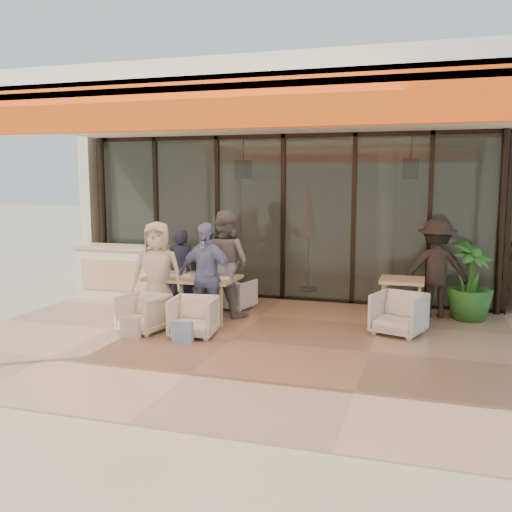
% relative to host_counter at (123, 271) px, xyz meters
% --- Properties ---
extents(ground, '(70.00, 70.00, 0.00)m').
position_rel_host_counter_xyz_m(ground, '(3.11, -2.30, -0.53)').
color(ground, '#C6B293').
rests_on(ground, ground).
extents(terrace_floor, '(8.00, 6.00, 0.01)m').
position_rel_host_counter_xyz_m(terrace_floor, '(3.11, -2.30, -0.53)').
color(terrace_floor, tan).
rests_on(terrace_floor, ground).
extents(terrace_structure, '(8.00, 6.00, 3.40)m').
position_rel_host_counter_xyz_m(terrace_structure, '(3.11, -2.56, 2.72)').
color(terrace_structure, silver).
rests_on(terrace_structure, ground).
extents(glass_storefront, '(8.08, 0.10, 3.20)m').
position_rel_host_counter_xyz_m(glass_storefront, '(3.11, 0.70, 1.07)').
color(glass_storefront, '#9EADA3').
rests_on(glass_storefront, ground).
extents(interior_block, '(9.05, 3.62, 3.52)m').
position_rel_host_counter_xyz_m(interior_block, '(3.12, 3.02, 1.70)').
color(interior_block, silver).
rests_on(interior_block, ground).
extents(host_counter, '(1.85, 0.65, 1.04)m').
position_rel_host_counter_xyz_m(host_counter, '(0.00, 0.00, 0.00)').
color(host_counter, silver).
rests_on(host_counter, ground).
extents(dining_table, '(1.50, 0.90, 0.93)m').
position_rel_host_counter_xyz_m(dining_table, '(2.06, -1.28, 0.16)').
color(dining_table, '#D6BD82').
rests_on(dining_table, ground).
extents(chair_far_left, '(0.69, 0.65, 0.71)m').
position_rel_host_counter_xyz_m(chair_far_left, '(1.65, -0.34, -0.18)').
color(chair_far_left, white).
rests_on(chair_far_left, ground).
extents(chair_far_right, '(0.72, 0.69, 0.62)m').
position_rel_host_counter_xyz_m(chair_far_right, '(2.49, -0.34, -0.22)').
color(chair_far_right, white).
rests_on(chair_far_right, ground).
extents(chair_near_left, '(0.76, 0.72, 0.67)m').
position_rel_host_counter_xyz_m(chair_near_left, '(1.65, -2.24, -0.20)').
color(chair_near_left, white).
rests_on(chair_near_left, ground).
extents(chair_near_right, '(0.73, 0.69, 0.67)m').
position_rel_host_counter_xyz_m(chair_near_right, '(2.49, -2.24, -0.19)').
color(chair_near_right, white).
rests_on(chair_near_right, ground).
extents(diner_navy, '(0.63, 0.50, 1.51)m').
position_rel_host_counter_xyz_m(diner_navy, '(1.65, -0.84, 0.22)').
color(diner_navy, '#191D37').
rests_on(diner_navy, ground).
extents(diner_grey, '(1.06, 0.93, 1.84)m').
position_rel_host_counter_xyz_m(diner_grey, '(2.49, -0.84, 0.39)').
color(diner_grey, slate).
rests_on(diner_grey, ground).
extents(diner_cream, '(0.92, 0.70, 1.69)m').
position_rel_host_counter_xyz_m(diner_cream, '(1.65, -1.74, 0.31)').
color(diner_cream, beige).
rests_on(diner_cream, ground).
extents(diner_periwinkle, '(1.05, 0.57, 1.69)m').
position_rel_host_counter_xyz_m(diner_periwinkle, '(2.49, -1.74, 0.32)').
color(diner_periwinkle, '#6B76B2').
rests_on(diner_periwinkle, ground).
extents(tote_bag_cream, '(0.30, 0.10, 0.34)m').
position_rel_host_counter_xyz_m(tote_bag_cream, '(1.65, -2.64, -0.36)').
color(tote_bag_cream, silver).
rests_on(tote_bag_cream, ground).
extents(tote_bag_blue, '(0.30, 0.10, 0.34)m').
position_rel_host_counter_xyz_m(tote_bag_blue, '(2.49, -2.64, -0.36)').
color(tote_bag_blue, '#99BFD8').
rests_on(tote_bag_blue, ground).
extents(side_table, '(0.70, 0.70, 0.74)m').
position_rel_host_counter_xyz_m(side_table, '(5.42, -0.48, 0.11)').
color(side_table, '#D6BD82').
rests_on(side_table, ground).
extents(side_chair, '(0.88, 0.85, 0.72)m').
position_rel_host_counter_xyz_m(side_chair, '(5.42, -1.23, -0.17)').
color(side_chair, white).
rests_on(side_chair, ground).
extents(standing_woman, '(1.16, 0.74, 1.70)m').
position_rel_host_counter_xyz_m(standing_woman, '(5.95, 0.07, 0.32)').
color(standing_woman, black).
rests_on(standing_woman, ground).
extents(potted_palm, '(1.05, 1.05, 1.33)m').
position_rel_host_counter_xyz_m(potted_palm, '(6.50, 0.03, 0.14)').
color(potted_palm, '#1E5919').
rests_on(potted_palm, ground).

